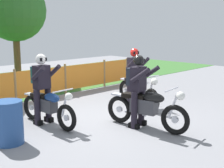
{
  "coord_description": "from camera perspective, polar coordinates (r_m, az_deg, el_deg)",
  "views": [
    {
      "loc": [
        -5.39,
        -5.35,
        2.33
      ],
      "look_at": [
        -0.0,
        -0.03,
        0.9
      ],
      "focal_mm": 49.36,
      "sensor_mm": 36.0,
      "label": 1
    }
  ],
  "objects": [
    {
      "name": "rider_third",
      "position": [
        7.52,
        -12.88,
        -0.14
      ],
      "size": [
        0.57,
        0.69,
        1.69
      ],
      "rotation": [
        0.0,
        0.0,
        -1.52
      ],
      "color": "black",
      "rests_on": "ground"
    },
    {
      "name": "tree_near_right",
      "position": [
        13.66,
        -17.59,
        12.86
      ],
      "size": [
        2.59,
        2.59,
        4.27
      ],
      "color": "brown",
      "rests_on": "ground"
    },
    {
      "name": "motorcycle_lead",
      "position": [
        7.1,
        6.37,
        -4.4
      ],
      "size": [
        0.63,
        2.13,
        1.01
      ],
      "rotation": [
        0.0,
        0.0,
        -1.42
      ],
      "color": "black",
      "rests_on": "ground"
    },
    {
      "name": "spare_drum",
      "position": [
        6.5,
        -18.64,
        -6.78
      ],
      "size": [
        0.58,
        0.58,
        0.88
      ],
      "primitive_type": "cylinder",
      "color": "navy",
      "rests_on": "ground"
    },
    {
      "name": "grass_verge",
      "position": [
        12.99,
        -20.06,
        -0.27
      ],
      "size": [
        24.0,
        6.12,
        0.01
      ],
      "primitive_type": "cube",
      "color": "#386B2D",
      "rests_on": "ground"
    },
    {
      "name": "rider_lead",
      "position": [
        7.11,
        4.82,
        -0.53
      ],
      "size": [
        0.61,
        0.73,
        1.69
      ],
      "rotation": [
        0.0,
        0.0,
        -1.42
      ],
      "color": "black",
      "rests_on": "ground"
    },
    {
      "name": "motorcycle_trailing",
      "position": [
        9.04,
        4.83,
        -1.14
      ],
      "size": [
        0.86,
        2.03,
        0.99
      ],
      "rotation": [
        0.0,
        0.0,
        -1.88
      ],
      "color": "black",
      "rests_on": "ground"
    },
    {
      "name": "ground",
      "position": [
        7.95,
        -0.15,
        -6.42
      ],
      "size": [
        24.0,
        24.0,
        0.02
      ],
      "primitive_type": "cube",
      "color": "gray"
    },
    {
      "name": "traffic_cone",
      "position": [
        11.72,
        4.65,
        0.48
      ],
      "size": [
        0.32,
        0.32,
        0.53
      ],
      "color": "black",
      "rests_on": "ground"
    },
    {
      "name": "rider_trailing",
      "position": [
        9.15,
        4.1,
        2.0
      ],
      "size": [
        0.66,
        0.76,
        1.69
      ],
      "rotation": [
        0.0,
        0.0,
        -1.88
      ],
      "color": "black",
      "rests_on": "ground"
    },
    {
      "name": "motorcycle_third",
      "position": [
        7.46,
        -11.75,
        -4.11
      ],
      "size": [
        0.58,
        1.97,
        0.93
      ],
      "rotation": [
        0.0,
        0.0,
        -1.52
      ],
      "color": "black",
      "rests_on": "ground"
    },
    {
      "name": "barrier_fence",
      "position": [
        10.24,
        -12.84,
        0.36
      ],
      "size": [
        9.48,
        0.08,
        1.05
      ],
      "color": "#997547",
      "rests_on": "ground"
    }
  ]
}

